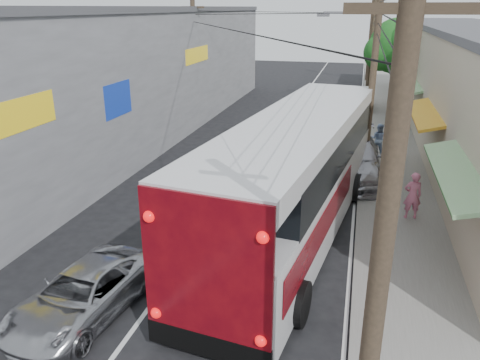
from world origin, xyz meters
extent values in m
plane|color=black|center=(0.00, 0.00, 0.00)|extent=(120.00, 120.00, 0.00)
cube|color=slate|center=(6.50, 20.00, 0.06)|extent=(3.00, 80.00, 0.12)
cube|color=#B5A490|center=(11.00, 22.00, 3.00)|extent=(6.00, 40.00, 6.00)
cube|color=#1E7B1B|center=(7.70, 6.00, 2.90)|extent=(1.39, 6.00, 0.46)
cube|color=#D25D18|center=(7.70, 14.00, 2.90)|extent=(1.39, 6.00, 0.46)
cube|color=#1E7B1B|center=(7.70, 22.00, 2.90)|extent=(1.39, 6.00, 0.46)
cube|color=#D25D18|center=(7.70, 30.00, 2.90)|extent=(1.39, 6.00, 0.46)
cube|color=#1E7B1B|center=(7.70, 38.00, 2.90)|extent=(1.39, 6.00, 0.46)
cube|color=gray|center=(-8.50, 18.00, 3.50)|extent=(7.00, 36.00, 7.00)
cube|color=#4C4C51|center=(-8.50, 18.00, 7.10)|extent=(7.20, 36.00, 0.30)
cube|color=yellow|center=(-5.05, 4.00, 4.20)|extent=(0.12, 3.50, 1.00)
cube|color=#1433A5|center=(-5.05, 10.00, 3.60)|extent=(0.12, 2.20, 1.40)
cube|color=yellow|center=(-5.05, 20.00, 4.50)|extent=(0.12, 4.00, 0.90)
cylinder|color=#473828|center=(5.20, -2.00, 4.00)|extent=(0.28, 0.28, 8.00)
cube|color=#473828|center=(5.20, -2.00, 7.20)|extent=(1.40, 0.12, 0.12)
cylinder|color=#473828|center=(5.20, 13.00, 4.00)|extent=(0.28, 0.28, 8.00)
cube|color=#473828|center=(5.20, 13.00, 7.20)|extent=(1.40, 0.12, 0.12)
cylinder|color=#473828|center=(5.20, 28.00, 4.00)|extent=(0.28, 0.28, 8.00)
cube|color=#473828|center=(5.20, 28.00, 7.20)|extent=(1.40, 0.12, 0.12)
cylinder|color=#473828|center=(5.20, 43.00, 4.00)|extent=(0.28, 0.28, 8.00)
cube|color=#473828|center=(5.20, 43.00, 7.20)|extent=(1.40, 0.12, 0.12)
cylinder|color=#473828|center=(-5.20, 20.00, 4.00)|extent=(0.28, 0.28, 8.00)
cube|color=#473828|center=(-5.20, 20.00, 7.20)|extent=(1.40, 0.12, 0.12)
cylinder|color=#59595E|center=(4.10, 13.00, 7.00)|extent=(2.20, 0.10, 0.10)
cube|color=#59595E|center=(3.00, 13.00, 6.90)|extent=(0.50, 0.18, 0.12)
cylinder|color=#3F2B19|center=(6.80, 26.00, 2.00)|extent=(0.44, 0.44, 4.00)
sphere|color=#165316|center=(6.80, 26.00, 4.80)|extent=(3.60, 3.60, 3.60)
sphere|color=#165316|center=(7.80, 26.60, 4.20)|extent=(2.60, 2.60, 2.60)
sphere|color=#165316|center=(5.90, 25.60, 4.40)|extent=(2.40, 2.40, 2.40)
sphere|color=#165316|center=(7.20, 25.00, 5.20)|extent=(2.20, 2.20, 2.20)
sphere|color=#165316|center=(6.50, 26.90, 5.00)|extent=(2.00, 2.00, 2.00)
cube|color=silver|center=(3.00, 6.91, 1.31)|extent=(4.63, 13.95, 2.17)
cube|color=black|center=(3.08, 7.48, 2.91)|extent=(4.35, 11.69, 1.14)
cube|color=silver|center=(3.00, 6.91, 3.71)|extent=(4.63, 13.95, 0.57)
cube|color=maroon|center=(2.10, 0.10, 2.28)|extent=(2.82, 0.46, 3.31)
cube|color=black|center=(2.10, 0.10, 0.51)|extent=(2.84, 0.49, 0.57)
sphere|color=red|center=(0.90, 0.22, 1.03)|extent=(0.25, 0.25, 0.25)
sphere|color=red|center=(3.28, -0.09, 1.03)|extent=(0.25, 0.25, 0.25)
sphere|color=red|center=(0.90, 0.22, 3.31)|extent=(0.25, 0.25, 0.25)
sphere|color=red|center=(3.28, -0.09, 3.31)|extent=(0.25, 0.25, 0.25)
cylinder|color=black|center=(0.95, 2.35, 0.57)|extent=(0.49, 1.18, 1.14)
cylinder|color=black|center=(3.78, 1.97, 0.57)|extent=(0.49, 1.18, 1.14)
cylinder|color=black|center=(2.04, 10.49, 0.57)|extent=(0.49, 1.18, 1.14)
cylinder|color=black|center=(4.86, 10.12, 0.57)|extent=(0.49, 1.18, 1.14)
cylinder|color=black|center=(2.26, 12.19, 0.57)|extent=(0.49, 1.18, 1.14)
cylinder|color=black|center=(5.09, 11.81, 0.57)|extent=(0.49, 1.18, 1.14)
imported|color=#ADAEB4|center=(-1.40, 1.00, 0.61)|extent=(2.59, 4.62, 1.22)
imported|color=#A1A0A8|center=(4.60, 13.00, 0.92)|extent=(2.87, 6.45, 1.84)
imported|color=#242328|center=(3.80, 20.00, 0.64)|extent=(1.71, 3.84, 1.28)
imported|color=black|center=(4.60, 28.33, 0.70)|extent=(1.75, 4.34, 1.40)
imported|color=#D16E8E|center=(6.85, 8.78, 0.98)|extent=(0.69, 0.52, 1.72)
imported|color=#92ABD4|center=(5.85, 16.45, 0.92)|extent=(0.96, 0.87, 1.61)
camera|label=1|loc=(4.76, -7.51, 7.22)|focal=35.00mm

